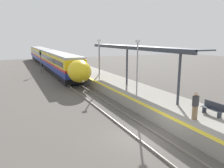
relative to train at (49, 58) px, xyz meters
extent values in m
plane|color=#56514C|center=(0.00, -35.99, -2.15)|extent=(120.00, 120.00, 0.00)
cube|color=slate|center=(-0.72, -35.99, -2.07)|extent=(0.08, 90.00, 0.15)
cube|color=slate|center=(0.72, -35.99, -2.07)|extent=(0.08, 90.00, 0.15)
cube|color=black|center=(0.00, -9.74, -1.52)|extent=(2.47, 19.99, 0.81)
cube|color=navy|center=(0.00, -9.74, -0.70)|extent=(2.81, 21.73, 0.84)
cube|color=red|center=(0.00, -9.74, -0.13)|extent=(2.83, 21.73, 0.29)
cube|color=yellow|center=(0.00, -9.74, 0.65)|extent=(2.81, 21.73, 1.28)
cube|color=black|center=(0.00, -9.74, 0.59)|extent=(2.84, 19.99, 0.70)
cube|color=#9E9EA3|center=(0.00, -9.74, 1.44)|extent=(2.53, 21.73, 0.30)
cylinder|color=black|center=(-0.72, -17.58, -1.69)|extent=(0.12, 0.92, 0.92)
cylinder|color=black|center=(0.72, -17.58, -1.69)|extent=(0.12, 0.92, 0.92)
cylinder|color=black|center=(-0.72, -15.38, -1.69)|extent=(0.12, 0.92, 0.92)
cylinder|color=black|center=(0.72, -15.38, -1.69)|extent=(0.12, 0.92, 0.92)
cylinder|color=black|center=(-0.72, -4.11, -1.69)|extent=(0.12, 0.92, 0.92)
cylinder|color=black|center=(0.72, -4.11, -1.69)|extent=(0.12, 0.92, 0.92)
cylinder|color=black|center=(-0.72, -1.91, -1.69)|extent=(0.12, 0.92, 0.92)
cylinder|color=black|center=(0.72, -1.91, -1.69)|extent=(0.12, 0.92, 0.92)
ellipsoid|color=yellow|center=(0.00, -21.91, 0.08)|extent=(2.70, 3.88, 2.65)
ellipsoid|color=black|center=(0.00, -22.39, 0.52)|extent=(1.97, 2.27, 1.35)
sphere|color=#F9F4CC|center=(0.00, -23.36, -0.87)|extent=(0.24, 0.24, 0.24)
cube|color=black|center=(0.00, 12.79, -1.52)|extent=(2.47, 19.99, 0.81)
cube|color=navy|center=(0.00, 12.79, -0.70)|extent=(2.81, 21.73, 0.84)
cube|color=red|center=(0.00, 12.79, -0.13)|extent=(2.83, 21.73, 0.29)
cube|color=yellow|center=(0.00, 12.79, 0.65)|extent=(2.81, 21.73, 1.28)
cube|color=black|center=(0.00, 12.79, 0.59)|extent=(2.84, 19.99, 0.70)
cube|color=#9E9EA3|center=(0.00, 12.79, 1.44)|extent=(2.53, 21.73, 0.30)
cylinder|color=black|center=(-0.72, 4.95, -1.69)|extent=(0.12, 0.92, 0.92)
cylinder|color=black|center=(0.72, 4.95, -1.69)|extent=(0.12, 0.92, 0.92)
cylinder|color=black|center=(-0.72, 7.15, -1.69)|extent=(0.12, 0.92, 0.92)
cylinder|color=black|center=(0.72, 7.15, -1.69)|extent=(0.12, 0.92, 0.92)
cylinder|color=black|center=(-0.72, 18.42, -1.69)|extent=(0.12, 0.92, 0.92)
cylinder|color=black|center=(0.72, 18.42, -1.69)|extent=(0.12, 0.92, 0.92)
cylinder|color=black|center=(-0.72, 20.62, -1.69)|extent=(0.12, 0.92, 0.92)
cylinder|color=black|center=(0.72, 20.62, -1.69)|extent=(0.12, 0.92, 0.92)
cube|color=gray|center=(4.01, -35.99, -1.68)|extent=(4.60, 64.00, 0.93)
cube|color=yellow|center=(1.91, -35.99, -1.21)|extent=(0.40, 64.00, 0.01)
cube|color=#2D333D|center=(4.70, -37.36, -1.00)|extent=(0.36, 0.06, 0.42)
cube|color=#2D333D|center=(4.70, -36.15, -1.00)|extent=(0.36, 0.06, 0.42)
cube|color=#2D333D|center=(4.70, -36.76, -0.78)|extent=(0.44, 1.62, 0.03)
cube|color=#2D333D|center=(4.90, -36.76, -0.54)|extent=(0.04, 1.62, 0.44)
cube|color=#7F6647|center=(3.09, -36.83, -0.78)|extent=(0.28, 0.20, 0.86)
cube|color=#333338|center=(3.09, -36.83, -0.02)|extent=(0.36, 0.22, 0.68)
sphere|color=tan|center=(3.09, -36.83, 0.44)|extent=(0.23, 0.23, 0.23)
cylinder|color=#59595E|center=(-2.52, -7.54, -0.48)|extent=(0.14, 0.14, 3.33)
cube|color=black|center=(-2.52, -7.54, 1.53)|extent=(0.28, 0.20, 0.70)
sphere|color=#1ED833|center=(-2.52, -7.65, 1.70)|extent=(0.14, 0.14, 0.14)
sphere|color=#330A0A|center=(-2.52, -7.65, 1.36)|extent=(0.14, 0.14, 0.14)
cylinder|color=#9E9EA3|center=(2.59, -30.59, 1.14)|extent=(0.12, 0.12, 4.71)
cube|color=silver|center=(2.59, -30.59, 3.62)|extent=(0.36, 0.20, 0.24)
cylinder|color=#9E9EA3|center=(2.59, -21.72, 1.14)|extent=(0.12, 0.12, 4.71)
cube|color=silver|center=(2.59, -21.72, 3.62)|extent=(0.36, 0.20, 0.24)
cylinder|color=#333842|center=(4.29, -33.90, 0.79)|extent=(0.20, 0.20, 4.01)
cylinder|color=#333842|center=(4.29, -25.68, 0.79)|extent=(0.20, 0.20, 4.01)
cylinder|color=#333842|center=(4.29, -17.46, 0.79)|extent=(0.20, 0.20, 4.01)
cube|color=#333842|center=(4.29, -25.68, 2.89)|extent=(0.24, 19.44, 0.36)
cube|color=#333842|center=(5.19, -25.68, 3.01)|extent=(2.00, 19.44, 0.10)
camera|label=1|loc=(-7.24, -46.55, 3.80)|focal=35.00mm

